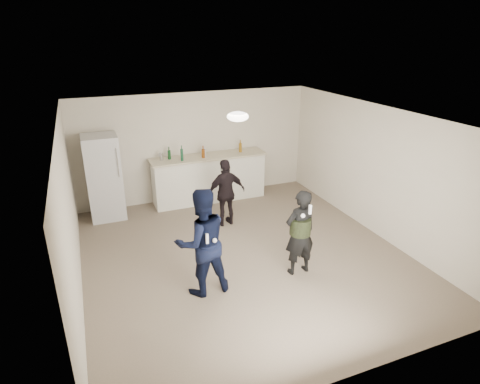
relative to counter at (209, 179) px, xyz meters
name	(u,v)px	position (x,y,z in m)	size (l,w,h in m)	color
floor	(244,255)	(-0.21, -2.67, -0.53)	(6.00, 6.00, 0.00)	#6B5B4C
ceiling	(245,117)	(-0.21, -2.67, 1.98)	(6.00, 6.00, 0.00)	silver
wall_back	(195,146)	(-0.21, 0.33, 0.72)	(6.00, 6.00, 0.00)	beige
wall_front	(354,289)	(-0.21, -5.67, 0.72)	(6.00, 6.00, 0.00)	beige
wall_left	(70,217)	(-2.96, -2.67, 0.72)	(6.00, 6.00, 0.00)	beige
wall_right	(376,171)	(2.54, -2.67, 0.72)	(6.00, 6.00, 0.00)	beige
counter	(209,179)	(0.00, 0.00, 0.00)	(2.60, 0.56, 1.05)	silver
counter_top	(208,157)	(0.00, 0.00, 0.55)	(2.68, 0.64, 0.04)	beige
fridge	(104,177)	(-2.33, -0.07, 0.38)	(0.70, 0.70, 1.80)	silver
fridge_handle	(117,163)	(-2.05, -0.44, 0.78)	(0.02, 0.02, 0.60)	silver
ceiling_dome	(238,117)	(-0.21, -2.37, 1.93)	(0.36, 0.36, 0.16)	white
shaker	(161,157)	(-1.07, 0.07, 0.65)	(0.08, 0.08, 0.17)	#BABABF
man	(202,242)	(-1.20, -3.41, 0.32)	(0.82, 0.64, 1.69)	#0D1639
woman	(300,233)	(0.42, -3.50, 0.21)	(0.53, 0.35, 1.47)	black
camo_shorts	(300,226)	(0.42, -3.50, 0.32)	(0.34, 0.34, 0.28)	#253217
spectator	(226,193)	(-0.07, -1.37, 0.18)	(0.82, 0.34, 1.40)	black
remote_man	(207,238)	(-1.20, -3.69, 0.53)	(0.04, 0.04, 0.15)	white
nunchuk_man	(215,240)	(-1.08, -3.66, 0.45)	(0.07, 0.07, 0.07)	silver
remote_woman	(310,209)	(0.42, -3.75, 0.72)	(0.04, 0.04, 0.15)	white
nunchuk_woman	(303,216)	(0.32, -3.72, 0.62)	(0.07, 0.07, 0.07)	white
bottle_cluster	(201,153)	(-0.18, -0.03, 0.67)	(1.76, 0.28, 0.27)	silver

